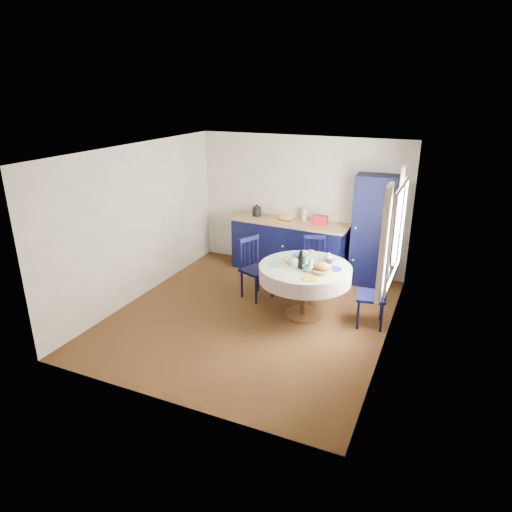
{
  "coord_description": "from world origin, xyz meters",
  "views": [
    {
      "loc": [
        2.6,
        -5.71,
        3.33
      ],
      "look_at": [
        -0.01,
        0.2,
        0.91
      ],
      "focal_mm": 32.0,
      "sensor_mm": 36.0,
      "label": 1
    }
  ],
  "objects_px": {
    "kitchen_counter": "(289,245)",
    "dining_table": "(306,274)",
    "pantry_cabinet": "(373,231)",
    "mug_c": "(330,261)",
    "chair_left": "(255,268)",
    "mug_a": "(292,261)",
    "mug_b": "(306,268)",
    "mug_d": "(306,254)",
    "chair_right": "(374,295)",
    "chair_far": "(313,264)",
    "cobalt_bowl": "(301,256)"
  },
  "relations": [
    {
      "from": "chair_left",
      "to": "chair_far",
      "type": "height_order",
      "value": "chair_left"
    },
    {
      "from": "chair_left",
      "to": "mug_c",
      "type": "height_order",
      "value": "chair_left"
    },
    {
      "from": "kitchen_counter",
      "to": "mug_d",
      "type": "relative_size",
      "value": 23.86
    },
    {
      "from": "kitchen_counter",
      "to": "mug_c",
      "type": "xyz_separation_m",
      "value": [
        1.15,
        -1.43,
        0.38
      ]
    },
    {
      "from": "pantry_cabinet",
      "to": "mug_c",
      "type": "xyz_separation_m",
      "value": [
        -0.36,
        -1.47,
        -0.09
      ]
    },
    {
      "from": "chair_far",
      "to": "mug_c",
      "type": "height_order",
      "value": "chair_far"
    },
    {
      "from": "chair_right",
      "to": "mug_b",
      "type": "relative_size",
      "value": 9.63
    },
    {
      "from": "chair_far",
      "to": "mug_b",
      "type": "height_order",
      "value": "chair_far"
    },
    {
      "from": "mug_c",
      "to": "kitchen_counter",
      "type": "bearing_deg",
      "value": 128.64
    },
    {
      "from": "mug_a",
      "to": "cobalt_bowl",
      "type": "xyz_separation_m",
      "value": [
        0.04,
        0.31,
        -0.02
      ]
    },
    {
      "from": "mug_b",
      "to": "mug_c",
      "type": "relative_size",
      "value": 0.78
    },
    {
      "from": "kitchen_counter",
      "to": "dining_table",
      "type": "bearing_deg",
      "value": -59.95
    },
    {
      "from": "kitchen_counter",
      "to": "chair_far",
      "type": "xyz_separation_m",
      "value": [
        0.67,
        -0.65,
        -0.03
      ]
    },
    {
      "from": "kitchen_counter",
      "to": "mug_d",
      "type": "distance_m",
      "value": 1.52
    },
    {
      "from": "pantry_cabinet",
      "to": "mug_d",
      "type": "relative_size",
      "value": 20.68
    },
    {
      "from": "chair_far",
      "to": "cobalt_bowl",
      "type": "relative_size",
      "value": 4.0
    },
    {
      "from": "mug_a",
      "to": "cobalt_bowl",
      "type": "distance_m",
      "value": 0.32
    },
    {
      "from": "chair_left",
      "to": "mug_b",
      "type": "relative_size",
      "value": 10.06
    },
    {
      "from": "mug_a",
      "to": "cobalt_bowl",
      "type": "height_order",
      "value": "mug_a"
    },
    {
      "from": "dining_table",
      "to": "mug_a",
      "type": "height_order",
      "value": "dining_table"
    },
    {
      "from": "pantry_cabinet",
      "to": "cobalt_bowl",
      "type": "xyz_separation_m",
      "value": [
        -0.83,
        -1.39,
        -0.11
      ]
    },
    {
      "from": "chair_right",
      "to": "mug_b",
      "type": "bearing_deg",
      "value": -79.76
    },
    {
      "from": "chair_right",
      "to": "cobalt_bowl",
      "type": "height_order",
      "value": "chair_right"
    },
    {
      "from": "mug_a",
      "to": "mug_b",
      "type": "xyz_separation_m",
      "value": [
        0.28,
        -0.2,
        -0.0
      ]
    },
    {
      "from": "chair_right",
      "to": "mug_d",
      "type": "xyz_separation_m",
      "value": [
        -1.13,
        0.23,
        0.38
      ]
    },
    {
      "from": "dining_table",
      "to": "cobalt_bowl",
      "type": "bearing_deg",
      "value": 119.32
    },
    {
      "from": "chair_left",
      "to": "mug_b",
      "type": "height_order",
      "value": "chair_left"
    },
    {
      "from": "chair_left",
      "to": "mug_a",
      "type": "height_order",
      "value": "chair_left"
    },
    {
      "from": "mug_a",
      "to": "mug_c",
      "type": "xyz_separation_m",
      "value": [
        0.52,
        0.22,
        -0.0
      ]
    },
    {
      "from": "kitchen_counter",
      "to": "mug_c",
      "type": "relative_size",
      "value": 17.31
    },
    {
      "from": "dining_table",
      "to": "mug_b",
      "type": "xyz_separation_m",
      "value": [
        0.06,
        -0.2,
        0.17
      ]
    },
    {
      "from": "chair_right",
      "to": "cobalt_bowl",
      "type": "distance_m",
      "value": 1.25
    },
    {
      "from": "mug_b",
      "to": "mug_d",
      "type": "bearing_deg",
      "value": 107.4
    },
    {
      "from": "chair_far",
      "to": "mug_c",
      "type": "distance_m",
      "value": 1.0
    },
    {
      "from": "pantry_cabinet",
      "to": "cobalt_bowl",
      "type": "bearing_deg",
      "value": -124.4
    },
    {
      "from": "chair_right",
      "to": "mug_a",
      "type": "relative_size",
      "value": 7.39
    },
    {
      "from": "pantry_cabinet",
      "to": "chair_left",
      "type": "xyz_separation_m",
      "value": [
        -1.62,
        -1.35,
        -0.46
      ]
    },
    {
      "from": "mug_b",
      "to": "mug_c",
      "type": "bearing_deg",
      "value": 61.0
    },
    {
      "from": "kitchen_counter",
      "to": "mug_b",
      "type": "distance_m",
      "value": 2.1
    },
    {
      "from": "chair_far",
      "to": "mug_d",
      "type": "height_order",
      "value": "chair_far"
    },
    {
      "from": "mug_d",
      "to": "dining_table",
      "type": "bearing_deg",
      "value": -72.12
    },
    {
      "from": "pantry_cabinet",
      "to": "mug_a",
      "type": "bearing_deg",
      "value": -120.71
    },
    {
      "from": "mug_b",
      "to": "cobalt_bowl",
      "type": "height_order",
      "value": "mug_b"
    },
    {
      "from": "pantry_cabinet",
      "to": "mug_c",
      "type": "distance_m",
      "value": 1.52
    },
    {
      "from": "mug_d",
      "to": "chair_right",
      "type": "bearing_deg",
      "value": -11.58
    },
    {
      "from": "mug_c",
      "to": "pantry_cabinet",
      "type": "bearing_deg",
      "value": 76.43
    },
    {
      "from": "chair_far",
      "to": "mug_a",
      "type": "relative_size",
      "value": 7.15
    },
    {
      "from": "chair_right",
      "to": "pantry_cabinet",
      "type": "bearing_deg",
      "value": -177.08
    },
    {
      "from": "mug_b",
      "to": "cobalt_bowl",
      "type": "xyz_separation_m",
      "value": [
        -0.24,
        0.51,
        -0.02
      ]
    },
    {
      "from": "mug_d",
      "to": "cobalt_bowl",
      "type": "height_order",
      "value": "mug_d"
    }
  ]
}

